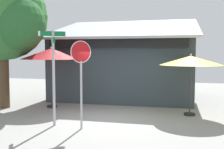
# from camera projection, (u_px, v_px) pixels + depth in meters

# --- Properties ---
(ground_plane) EXTENTS (28.00, 28.00, 0.10)m
(ground_plane) POSITION_uv_depth(u_px,v_px,m) (107.00, 122.00, 9.89)
(ground_plane) COLOR gray
(cafe_building) EXTENTS (7.65, 5.63, 4.52)m
(cafe_building) POSITION_uv_depth(u_px,v_px,m) (125.00, 66.00, 15.13)
(cafe_building) COLOR #333D42
(cafe_building) RESTS_ON ground
(street_sign_post) EXTENTS (0.76, 0.71, 3.20)m
(street_sign_post) POSITION_uv_depth(u_px,v_px,m) (53.00, 69.00, 9.14)
(street_sign_post) COLOR #A8AAB2
(street_sign_post) RESTS_ON ground
(stop_sign) EXTENTS (0.51, 0.52, 2.86)m
(stop_sign) POSITION_uv_depth(u_px,v_px,m) (81.00, 69.00, 8.73)
(stop_sign) COLOR #A8AAB2
(stop_sign) RESTS_ON ground
(patio_umbrella_crimson_left) EXTENTS (2.68, 2.68, 2.74)m
(patio_umbrella_crimson_left) POSITION_uv_depth(u_px,v_px,m) (51.00, 54.00, 12.20)
(patio_umbrella_crimson_left) COLOR black
(patio_umbrella_crimson_left) RESTS_ON ground
(patio_umbrella_mustard_center) EXTENTS (2.44, 2.44, 2.42)m
(patio_umbrella_mustard_center) POSITION_uv_depth(u_px,v_px,m) (191.00, 61.00, 10.64)
(patio_umbrella_mustard_center) COLOR black
(patio_umbrella_mustard_center) RESTS_ON ground
(shade_tree) EXTENTS (4.18, 3.95, 6.08)m
(shade_tree) POSITION_uv_depth(u_px,v_px,m) (4.00, 17.00, 11.89)
(shade_tree) COLOR brown
(shade_tree) RESTS_ON ground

